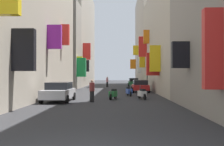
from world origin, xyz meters
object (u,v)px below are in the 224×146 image
Objects in this scene: scooter_green at (113,94)px; pedestrian_near_left at (107,82)px; parked_car_silver at (59,91)px; traffic_light_near_corner at (147,68)px; pedestrian_crossing at (92,91)px; parked_car_green at (133,82)px; scooter_blue at (129,91)px; parked_car_red at (140,86)px; scooter_white at (142,94)px.

pedestrian_near_left is (-1.48, 23.09, 0.41)m from scooter_green.
traffic_light_near_corner reaches higher than parked_car_silver.
traffic_light_near_corner is at bearing 68.76° from pedestrian_crossing.
scooter_green is 0.99× the size of pedestrian_near_left.
pedestrian_near_left reaches higher than parked_car_green.
scooter_blue is at bearing -94.29° from parked_car_green.
parked_car_green is 27.42m from pedestrian_crossing.
traffic_light_near_corner is (1.06, -12.57, 2.10)m from parked_car_green.
scooter_blue is 9.34m from traffic_light_near_corner.
pedestrian_crossing is (-1.53, -2.24, 0.37)m from scooter_green.
scooter_blue is at bearing -107.10° from traffic_light_near_corner.
parked_car_red is 12.50m from pedestrian_crossing.
parked_car_red is at bearing -71.91° from pedestrian_near_left.
parked_car_silver reaches higher than scooter_blue.
parked_car_silver is 2.54× the size of pedestrian_near_left.
parked_car_silver is 6.83m from scooter_white.
pedestrian_crossing is at bearing -111.24° from traffic_light_near_corner.
scooter_green is 1.03× the size of pedestrian_crossing.
scooter_blue is at bearing -81.44° from pedestrian_near_left.
pedestrian_near_left is (-3.88, 22.80, 0.41)m from scooter_white.
parked_car_green is at bearing 85.71° from scooter_blue.
parked_car_green is 12.78m from traffic_light_near_corner.
parked_car_green is at bearing 83.01° from scooter_green.
scooter_green is (-2.40, -0.29, 0.00)m from scooter_white.
traffic_light_near_corner is at bearing 71.47° from scooter_green.
pedestrian_crossing is 15.66m from traffic_light_near_corner.
scooter_green is (-3.04, -24.80, -0.31)m from parked_car_green.
traffic_light_near_corner is (8.18, 14.06, 2.10)m from parked_car_silver.
scooter_white is 1.01× the size of scooter_green.
traffic_light_near_corner is at bearing 68.42° from parked_car_red.
parked_car_green is 4.83m from pedestrian_near_left.
scooter_blue is 0.44× the size of traffic_light_near_corner.
scooter_blue is (-0.95, 3.32, 0.00)m from scooter_white.
traffic_light_near_corner reaches higher than parked_car_green.
pedestrian_near_left is (-4.47, 13.68, 0.12)m from parked_car_red.
parked_car_green is at bearing 75.02° from parked_car_silver.
pedestrian_crossing is (-3.93, -2.53, 0.37)m from scooter_white.
scooter_white is 2.42m from scooter_green.
scooter_green is at bearing -86.32° from pedestrian_near_left.
pedestrian_crossing is at bearing -116.95° from scooter_blue.
pedestrian_crossing reaches higher than scooter_white.
parked_car_green is at bearing 80.42° from pedestrian_crossing.
parked_car_silver is 16.40m from traffic_light_near_corner.
scooter_white is 3.45m from scooter_blue.
parked_car_red reaches higher than scooter_green.
parked_car_green is 2.48× the size of pedestrian_near_left.
scooter_blue is (-1.54, -5.81, -0.29)m from parked_car_red.
scooter_white is 1.00× the size of pedestrian_near_left.
scooter_green is at bearing -96.99° from parked_car_green.
scooter_blue is 3.89m from scooter_green.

